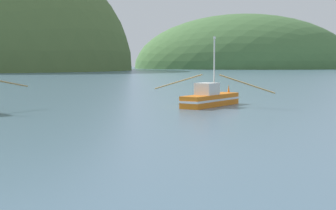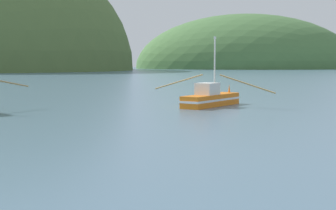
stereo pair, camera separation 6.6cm
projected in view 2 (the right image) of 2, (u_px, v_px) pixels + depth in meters
hill_far_right at (247, 68)px, 256.34m from camera, size 111.46×89.17×53.63m
fishing_boat_orange at (210, 98)px, 42.56m from camera, size 8.35×7.90×5.79m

